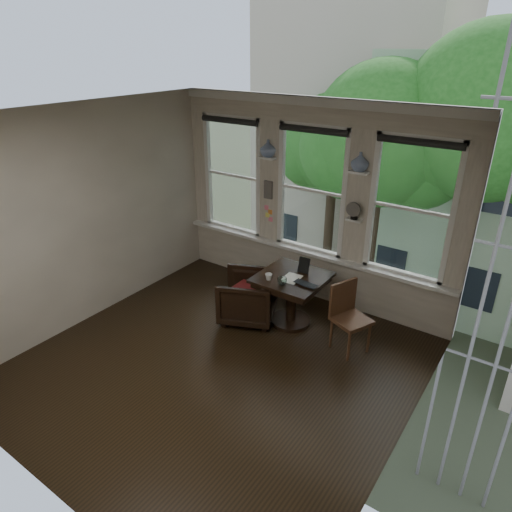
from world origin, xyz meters
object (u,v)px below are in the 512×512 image
Objects in this scene: armchair_left at (247,297)px; mug at (269,277)px; table at (291,300)px; laptop at (304,286)px; side_chair_right at (351,320)px.

mug is (0.37, -0.01, 0.44)m from armchair_left.
table is 2.73× the size of laptop.
laptop is (0.27, -0.17, 0.39)m from table.
armchair_left is 0.58m from mug.
side_chair_right is at bearing 71.78° from armchair_left.
laptop is at bearing -31.29° from table.
table is at bearing 52.23° from mug.
table is 0.96m from side_chair_right.
table is at bearing 90.26° from armchair_left.
side_chair_right is 2.79× the size of laptop.
side_chair_right reaches higher than table.
laptop is (0.85, 0.09, 0.41)m from armchair_left.
armchair_left is at bearing 119.17° from side_chair_right.
table is at bearing 107.09° from side_chair_right.
side_chair_right reaches higher than mug.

